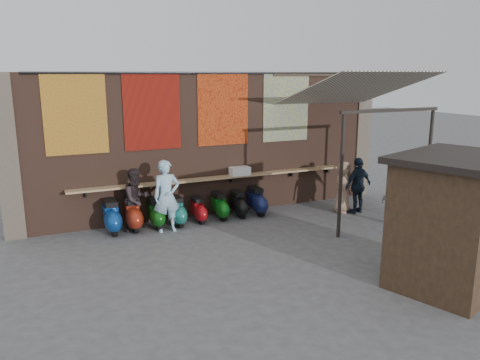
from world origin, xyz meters
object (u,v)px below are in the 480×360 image
at_px(scooter_stool_3, 177,211).
at_px(scooter_stool_4, 198,210).
at_px(scooter_stool_2, 155,213).
at_px(shopper_tan, 343,187).
at_px(diner_right, 137,200).
at_px(scooter_stool_1, 133,214).
at_px(shelf_box, 240,171).
at_px(shopper_grey, 406,192).
at_px(scooter_stool_0, 112,217).
at_px(scooter_stool_5, 220,206).
at_px(diner_left, 167,196).
at_px(scooter_stool_6, 238,204).
at_px(market_stall, 453,224).
at_px(shopper_navy, 358,185).
at_px(scooter_stool_7, 256,201).

xyz_separation_m(scooter_stool_3, scooter_stool_4, (0.61, 0.01, -0.04)).
xyz_separation_m(scooter_stool_2, shopper_tan, (5.33, -0.85, 0.37)).
bearing_deg(shopper_tan, diner_right, 141.13).
bearing_deg(scooter_stool_1, shelf_box, 4.76).
bearing_deg(shopper_grey, shopper_tan, -28.98).
relative_size(scooter_stool_0, scooter_stool_5, 1.16).
bearing_deg(diner_left, scooter_stool_6, 12.31).
bearing_deg(shopper_tan, shelf_box, 126.75).
relative_size(scooter_stool_2, scooter_stool_6, 1.07).
bearing_deg(scooter_stool_6, shopper_grey, -34.99).
height_order(scooter_stool_0, market_stall, market_stall).
xyz_separation_m(shelf_box, scooter_stool_0, (-3.69, -0.28, -0.82)).
relative_size(shopper_navy, market_stall, 0.68).
relative_size(scooter_stool_4, market_stall, 0.30).
distance_m(shelf_box, scooter_stool_2, 2.72).
relative_size(diner_left, shopper_tan, 1.23).
height_order(scooter_stool_2, scooter_stool_7, scooter_stool_7).
xyz_separation_m(diner_left, market_stall, (4.09, -5.23, 0.27)).
xyz_separation_m(shelf_box, scooter_stool_1, (-3.15, -0.26, -0.83)).
distance_m(scooter_stool_0, diner_right, 0.75).
relative_size(scooter_stool_0, scooter_stool_7, 1.07).
distance_m(scooter_stool_4, scooter_stool_6, 1.20).
bearing_deg(scooter_stool_3, scooter_stool_2, 176.62).
bearing_deg(shopper_navy, scooter_stool_5, -24.31).
bearing_deg(diner_left, shopper_grey, -18.82).
height_order(diner_right, shopper_grey, shopper_grey).
height_order(scooter_stool_2, diner_right, diner_right).
xyz_separation_m(scooter_stool_0, scooter_stool_5, (2.94, -0.02, -0.06)).
xyz_separation_m(scooter_stool_0, scooter_stool_1, (0.53, 0.02, -0.01)).
bearing_deg(scooter_stool_2, shopper_tan, -9.09).
bearing_deg(shelf_box, shopper_tan, -22.83).
distance_m(diner_left, shopper_navy, 5.53).
bearing_deg(scooter_stool_5, scooter_stool_0, 179.70).
height_order(scooter_stool_3, market_stall, market_stall).
bearing_deg(scooter_stool_4, shopper_tan, -11.28).
height_order(scooter_stool_0, shopper_grey, shopper_grey).
relative_size(diner_right, market_stall, 0.68).
bearing_deg(diner_left, market_stall, -50.52).
distance_m(scooter_stool_0, shopper_tan, 6.51).
bearing_deg(scooter_stool_5, scooter_stool_2, -179.52).
height_order(shelf_box, scooter_stool_5, shelf_box).
distance_m(scooter_stool_2, shopper_grey, 6.62).
relative_size(shopper_tan, market_stall, 0.63).
bearing_deg(scooter_stool_6, scooter_stool_5, 179.41).
bearing_deg(scooter_stool_1, diner_right, -18.69).
bearing_deg(scooter_stool_7, shelf_box, 138.23).
xyz_separation_m(shelf_box, diner_left, (-2.36, -0.72, -0.32)).
xyz_separation_m(scooter_stool_7, market_stall, (1.36, -5.62, 0.81)).
height_order(shelf_box, scooter_stool_6, shelf_box).
relative_size(scooter_stool_1, market_stall, 0.36).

